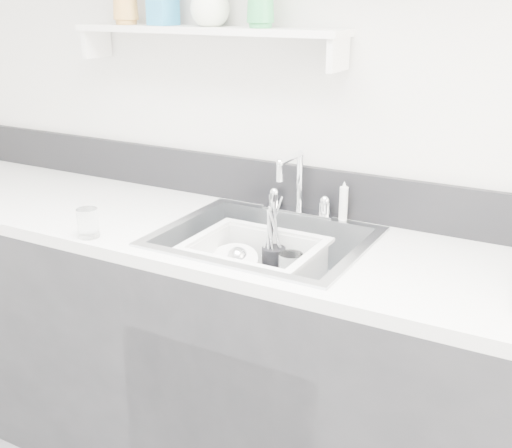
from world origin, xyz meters
The scene contains 14 objects.
counter_run centered at (0.00, 1.19, 0.46)m, with size 3.20×0.62×0.92m.
backsplash centered at (0.00, 1.49, 1.00)m, with size 3.20×0.02×0.16m, color black.
sink centered at (0.00, 1.19, 0.83)m, with size 0.64×0.52×0.20m, color silver, non-canonical shape.
faucet centered at (0.00, 1.44, 0.98)m, with size 0.26×0.18×0.23m.
side_sprayer centered at (0.16, 1.44, 0.99)m, with size 0.03×0.03×0.14m, color white.
wall_shelf centered at (-0.35, 1.42, 1.51)m, with size 1.00×0.16×0.12m.
wash_tub centered at (-0.02, 1.16, 0.83)m, with size 0.40×0.32×0.15m, color white, non-canonical shape.
plate_stack centered at (-0.10, 1.17, 0.79)m, with size 0.23×0.22×0.09m.
utensil_cup centered at (0.00, 1.26, 0.82)m, with size 0.08×0.08×0.26m.
ladle centered at (-0.06, 1.16, 0.81)m, with size 0.27×0.10×0.08m, color silver, non-canonical shape.
tumbler_in_tub centered at (0.09, 1.21, 0.82)m, with size 0.08×0.08×0.11m, color white.
tumbler_counter centered at (-0.48, 0.93, 0.97)m, with size 0.07×0.07×0.09m, color white.
bowl_small centered at (0.07, 1.11, 0.78)m, with size 0.10×0.10×0.03m, color white.
soap_bottle_c centered at (-0.33, 1.42, 1.62)m, with size 0.13×0.13×0.17m, color white.
Camera 1 is at (0.88, -0.45, 1.63)m, focal length 45.00 mm.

